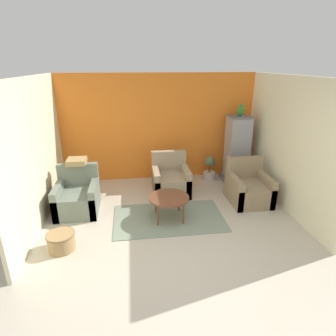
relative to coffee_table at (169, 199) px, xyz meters
name	(u,v)px	position (x,y,z in m)	size (l,w,h in m)	color
ground_plane	(184,269)	(0.03, -1.38, -0.40)	(20.00, 20.00, 0.00)	beige
wall_back_accent	(158,128)	(0.03, 2.05, 0.85)	(4.66, 0.06, 2.50)	orange
wall_left	(34,154)	(-2.27, 0.32, 0.85)	(0.06, 3.40, 2.50)	beige
wall_right	(287,144)	(2.32, 0.32, 0.85)	(0.06, 3.40, 2.50)	beige
area_rug	(169,218)	(0.00, 0.00, -0.40)	(2.01, 1.20, 0.01)	gray
coffee_table	(169,199)	(0.00, 0.00, 0.00)	(0.73, 0.73, 0.44)	brown
armchair_left	(78,198)	(-1.70, 0.52, -0.12)	(0.77, 0.85, 0.86)	slate
armchair_right	(248,189)	(1.71, 0.48, -0.12)	(0.77, 0.85, 0.86)	#8E7A5B
armchair_middle	(171,180)	(0.19, 1.12, -0.12)	(0.77, 0.85, 0.86)	#9E896B
birdcage	(237,150)	(1.83, 1.56, 0.36)	(0.59, 0.59, 1.57)	slate
parrot	(240,111)	(1.83, 1.56, 1.29)	(0.13, 0.23, 0.27)	#1E842D
potted_plant	(209,168)	(1.23, 1.72, -0.11)	(0.29, 0.29, 0.59)	beige
wicker_basket	(61,241)	(-1.76, -0.69, -0.25)	(0.43, 0.43, 0.27)	#A37F51
throw_pillow	(77,161)	(-1.70, 0.84, 0.51)	(0.36, 0.36, 0.10)	tan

